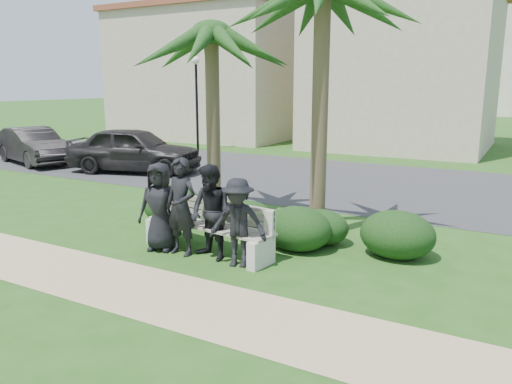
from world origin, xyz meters
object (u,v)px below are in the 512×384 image
(park_bench, at_px, (208,230))
(palm_left, at_px, (211,35))
(car_b, at_px, (33,146))
(car_a, at_px, (134,150))
(man_c, at_px, (211,213))
(man_a, at_px, (160,207))
(man_d, at_px, (238,223))
(man_b, at_px, (181,207))
(street_lamp, at_px, (196,87))

(park_bench, relative_size, palm_left, 0.54)
(park_bench, xyz_separation_m, car_b, (-11.96, 5.38, 0.28))
(car_a, distance_m, car_b, 4.83)
(man_c, relative_size, car_a, 0.36)
(man_a, xyz_separation_m, man_c, (1.11, 0.04, 0.02))
(man_a, height_order, palm_left, palm_left)
(car_b, bearing_deg, man_d, -98.18)
(man_b, distance_m, man_c, 0.61)
(man_a, height_order, car_a, man_a)
(man_c, bearing_deg, street_lamp, 142.85)
(man_b, height_order, palm_left, palm_left)
(street_lamp, bearing_deg, man_b, -55.36)
(street_lamp, distance_m, car_b, 7.55)
(man_c, xyz_separation_m, car_a, (-7.42, 6.12, -0.05))
(palm_left, bearing_deg, street_lamp, 127.65)
(park_bench, height_order, man_a, man_a)
(park_bench, bearing_deg, car_b, 162.85)
(park_bench, distance_m, man_d, 1.00)
(man_a, xyz_separation_m, car_b, (-11.11, 5.70, -0.13))
(man_c, xyz_separation_m, car_b, (-12.23, 5.66, -0.15))
(street_lamp, height_order, man_b, street_lamp)
(man_c, xyz_separation_m, man_d, (0.60, -0.08, -0.08))
(man_a, bearing_deg, car_b, 136.84)
(park_bench, bearing_deg, man_b, -128.22)
(man_b, height_order, man_d, man_b)
(man_a, height_order, man_d, man_a)
(car_a, height_order, car_b, car_a)
(man_a, relative_size, man_c, 0.98)
(street_lamp, xyz_separation_m, man_b, (8.42, -12.18, -2.05))
(man_c, distance_m, car_b, 13.48)
(man_b, height_order, car_a, man_b)
(car_a, bearing_deg, man_d, -143.60)
(street_lamp, height_order, park_bench, street_lamp)
(man_d, distance_m, car_a, 10.14)
(street_lamp, xyz_separation_m, car_b, (-3.20, -6.46, -2.24))
(man_b, bearing_deg, street_lamp, 127.01)
(car_a, relative_size, car_b, 1.10)
(street_lamp, height_order, car_b, street_lamp)
(man_b, bearing_deg, man_a, -179.71)
(man_d, bearing_deg, car_b, 140.44)
(man_b, distance_m, car_b, 12.95)
(man_a, distance_m, man_d, 1.72)
(man_c, height_order, car_a, man_c)
(man_d, bearing_deg, car_a, 126.88)
(park_bench, xyz_separation_m, man_d, (0.87, -0.36, 0.35))
(street_lamp, relative_size, man_c, 2.52)
(man_b, bearing_deg, park_bench, 47.09)
(street_lamp, height_order, palm_left, palm_left)
(man_d, xyz_separation_m, palm_left, (-2.30, 2.69, 3.37))
(man_b, xyz_separation_m, man_d, (1.21, -0.02, -0.13))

